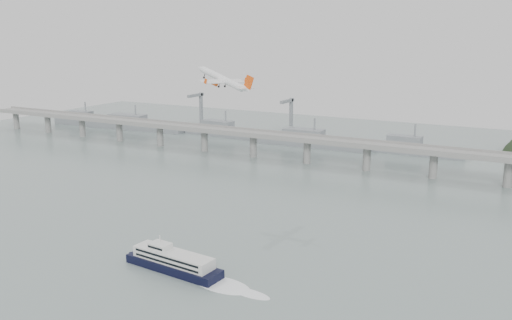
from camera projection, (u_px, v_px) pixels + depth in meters
The scene contains 5 objects.
ground at pixel (202, 256), 258.46m from camera, with size 900.00×900.00×0.00m, color slate.
bridge at pixel (341, 146), 426.79m from camera, with size 800.00×22.00×23.90m.
distant_fleet at pixel (219, 131), 555.94m from camera, with size 453.00×60.90×40.00m.
ferry at pixel (173, 262), 242.73m from camera, with size 79.76×18.69×15.04m.
airliner at pixel (224, 80), 318.03m from camera, with size 42.57×38.73×16.45m.
Camera 1 is at (136.27, -200.60, 103.88)m, focal length 38.00 mm.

